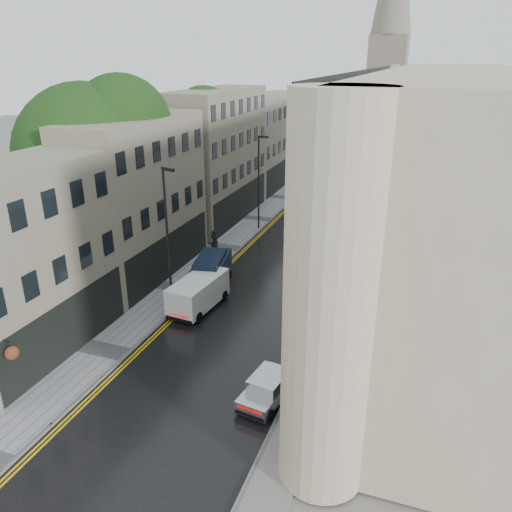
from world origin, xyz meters
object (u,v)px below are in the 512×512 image
Objects in this scene: cream_bus at (293,237)px; tree_near at (91,179)px; tree_far at (183,157)px; silver_hatchback at (241,397)px; white_van at (172,301)px; pedestrian at (214,242)px; white_lorry at (348,196)px; lamp_post_near at (168,237)px; lamp_post_far at (259,184)px; navy_van at (192,280)px.

tree_near is at bearing -153.80° from cream_bus.
tree_far reaches higher than silver_hatchback.
white_van is (-7.11, 6.69, 0.38)m from silver_hatchback.
tree_far is 6.18× the size of pedestrian.
cream_bus is 6.29m from pedestrian.
white_van is 2.28× the size of pedestrian.
tree_far is at bearing 130.84° from silver_hatchback.
tree_near is 1.52× the size of white_lorry.
lamp_post_near is (0.73, -8.46, 3.34)m from pedestrian.
pedestrian reaches higher than white_van.
white_van is at bearing -65.54° from tree_far.
pedestrian is (-1.73, 10.20, 0.07)m from white_van.
lamp_post_near is 15.61m from lamp_post_far.
lamp_post_near is (-1.00, 1.74, 3.40)m from white_van.
navy_van is 3.54m from lamp_post_near.
tree_near is 19.89m from silver_hatchback.
white_van is at bearing -42.60° from lamp_post_near.
lamp_post_near reaches higher than pedestrian.
pedestrian is 7.91m from lamp_post_far.
pedestrian is 0.24× the size of lamp_post_far.
pedestrian is at bearing 105.03° from white_van.
cream_bus is 1.14× the size of lamp_post_near.
silver_hatchback is 0.42× the size of lamp_post_far.
cream_bus reaches higher than pedestrian.
tree_near is 8.06m from lamp_post_near.
pedestrian is at bearing 126.50° from silver_hatchback.
cream_bus is at bearing 82.63° from lamp_post_near.
tree_far is at bearing 131.47° from lamp_post_near.
white_van is (-4.08, -12.62, -0.31)m from cream_bus.
white_lorry is 23.74m from white_van.
navy_van reaches higher than white_van.
tree_near is 10.11m from navy_van.
tree_far reaches higher than lamp_post_far.
tree_far is at bearing 119.88° from white_van.
cream_bus is at bearing -21.63° from tree_far.
cream_bus is 12.39m from lamp_post_near.
tree_near is 15.81m from cream_bus.
pedestrian is (-8.83, 16.89, 0.45)m from silver_hatchback.
silver_hatchback is (3.03, -19.31, -0.69)m from cream_bus.
white_lorry is 22.45m from lamp_post_near.
cream_bus is 2.83× the size of silver_hatchback.
lamp_post_near reaches higher than cream_bus.
silver_hatchback is at bearing -64.46° from navy_van.
pedestrian reaches higher than silver_hatchback.
lamp_post_near is at bearing -66.16° from tree_far.
tree_far reaches higher than navy_van.
white_van is at bearing -28.04° from tree_near.
tree_far is 3.56× the size of silver_hatchback.
lamp_post_far is at bearing -143.84° from white_lorry.
cream_bus reaches higher than navy_van.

